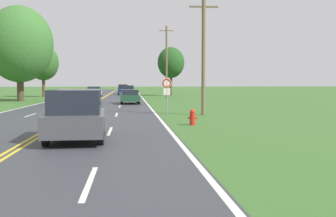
# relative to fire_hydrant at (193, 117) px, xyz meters

# --- Properties ---
(fire_hydrant) EXTENTS (0.44, 0.28, 0.77)m
(fire_hydrant) POSITION_rel_fire_hydrant_xyz_m (0.00, 0.00, 0.00)
(fire_hydrant) COLOR red
(fire_hydrant) RESTS_ON ground
(traffic_sign) EXTENTS (0.60, 0.10, 2.30)m
(traffic_sign) POSITION_rel_fire_hydrant_xyz_m (-0.63, 6.81, 1.34)
(traffic_sign) COLOR gray
(traffic_sign) RESTS_ON ground
(utility_pole_midground) EXTENTS (1.80, 0.24, 7.30)m
(utility_pole_midground) POSITION_rel_fire_hydrant_xyz_m (1.59, 6.08, 3.41)
(utility_pole_midground) COLOR brown
(utility_pole_midground) RESTS_ON ground
(utility_pole_far) EXTENTS (1.80, 0.24, 9.03)m
(utility_pole_far) POSITION_rel_fire_hydrant_xyz_m (1.61, 32.46, 4.28)
(utility_pole_far) COLOR brown
(utility_pole_far) RESTS_ON ground
(tree_behind_sign) EXTENTS (4.08, 4.08, 7.40)m
(tree_behind_sign) POSITION_rel_fire_hydrant_xyz_m (3.33, 44.21, 4.64)
(tree_behind_sign) COLOR brown
(tree_behind_sign) RESTS_ON ground
(tree_mid_treeline) EXTENTS (4.26, 4.26, 7.21)m
(tree_mid_treeline) POSITION_rel_fire_hydrant_xyz_m (-14.99, 40.56, 4.35)
(tree_mid_treeline) COLOR brown
(tree_mid_treeline) RESTS_ON ground
(tree_right_cluster) EXTENTS (7.16, 7.16, 10.27)m
(tree_right_cluster) POSITION_rel_fire_hydrant_xyz_m (-14.77, 27.01, 5.75)
(tree_right_cluster) COLOR #473828
(tree_right_cluster) RESTS_ON ground
(car_dark_grey_van_nearest) EXTENTS (2.14, 4.58, 1.79)m
(car_dark_grey_van_nearest) POSITION_rel_fire_hydrant_xyz_m (-4.88, -4.74, 0.54)
(car_dark_grey_van_nearest) COLOR black
(car_dark_grey_van_nearest) RESTS_ON ground
(car_dark_green_sedan_approaching) EXTENTS (1.90, 4.36, 1.35)m
(car_dark_green_sedan_approaching) POSITION_rel_fire_hydrant_xyz_m (-2.97, 20.58, 0.32)
(car_dark_green_sedan_approaching) COLOR black
(car_dark_green_sedan_approaching) RESTS_ON ground
(car_white_sedan_mid_near) EXTENTS (1.96, 4.15, 1.47)m
(car_white_sedan_mid_near) POSITION_rel_fire_hydrant_xyz_m (-7.84, 38.95, 0.37)
(car_white_sedan_mid_near) COLOR black
(car_white_sedan_mid_near) RESTS_ON ground
(car_black_sedan_mid_far) EXTENTS (1.95, 4.23, 1.56)m
(car_black_sedan_mid_far) POSITION_rel_fire_hydrant_xyz_m (-3.17, 46.61, 0.42)
(car_black_sedan_mid_far) COLOR black
(car_black_sedan_mid_far) RESTS_ON ground
(car_dark_blue_van_receding) EXTENTS (1.84, 4.05, 1.69)m
(car_dark_blue_van_receding) POSITION_rel_fire_hydrant_xyz_m (-4.14, 52.22, 0.50)
(car_dark_blue_van_receding) COLOR black
(car_dark_blue_van_receding) RESTS_ON ground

